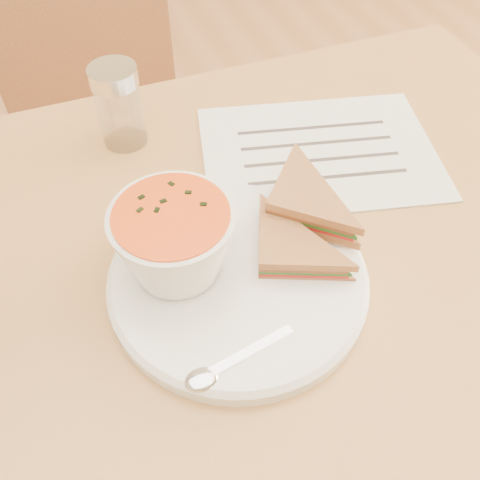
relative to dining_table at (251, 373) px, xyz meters
name	(u,v)px	position (x,y,z in m)	size (l,w,h in m)	color
floor	(248,447)	(0.00, 0.00, -0.38)	(5.00, 6.00, 0.01)	#966236
dining_table	(251,373)	(0.00, 0.00, 0.00)	(1.00, 0.70, 0.75)	#9E6A31
chair_far	(117,161)	(-0.10, 0.56, 0.06)	(0.39, 0.39, 0.88)	brown
plate	(238,280)	(-0.05, -0.06, 0.38)	(0.29, 0.29, 0.02)	white
soup_bowl	(175,244)	(-0.11, -0.03, 0.44)	(0.13, 0.13, 0.09)	white
sandwich_half_a	(259,273)	(-0.03, -0.08, 0.41)	(0.10, 0.10, 0.03)	#B2753E
sandwich_half_b	(265,214)	(0.00, -0.01, 0.42)	(0.11, 0.11, 0.03)	#B2753E
spoon	(245,354)	(-0.07, -0.16, 0.40)	(0.17, 0.03, 0.01)	silver
paper_menu	(319,152)	(0.14, 0.10, 0.38)	(0.32, 0.24, 0.00)	white
condiment_shaker	(119,106)	(-0.11, 0.23, 0.43)	(0.06, 0.06, 0.12)	silver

